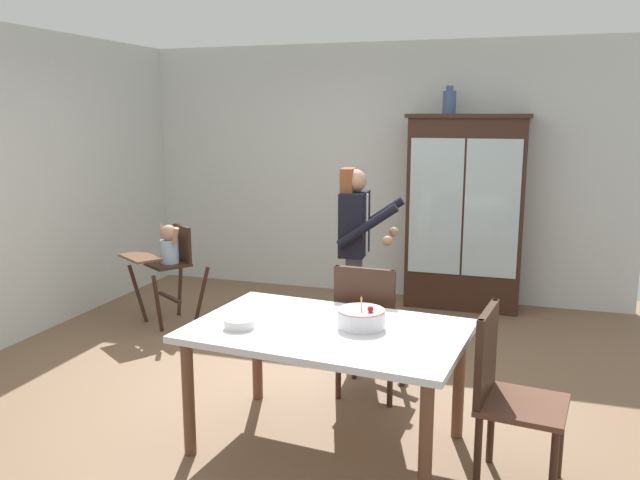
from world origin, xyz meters
The scene contains 11 objects.
ground_plane centered at (0.00, 0.00, 0.00)m, with size 6.24×6.24×0.00m, color brown.
wall_back centered at (0.00, 2.63, 1.35)m, with size 5.32×0.06×2.70m, color silver.
china_cabinet centered at (0.98, 2.37, 0.99)m, with size 1.20×0.48×1.96m.
ceramic_vase centered at (0.78, 2.37, 2.08)m, with size 0.13×0.13×0.27m.
high_chair_with_toddler centered at (-1.61, 0.96, 0.65)m, with size 0.80×0.84×0.95m.
adult_person centered at (0.24, 0.82, 0.97)m, with size 0.52×0.51×1.53m.
dining_table centered at (0.50, -0.79, 0.65)m, with size 1.66×1.14×0.74m.
birthday_cake centered at (0.68, -0.72, 0.79)m, with size 0.28×0.28×0.19m.
serving_bowl centered at (0.01, -0.94, 0.77)m, with size 0.18×0.18×0.06m, color silver.
dining_chair_far_side centered at (0.57, -0.07, 0.56)m, with size 0.46×0.46×0.96m.
dining_chair_right_end centered at (1.50, -0.88, 0.56)m, with size 0.49×0.49×0.96m.
Camera 1 is at (1.55, -4.20, 1.96)m, focal length 36.14 mm.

